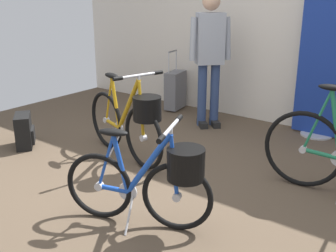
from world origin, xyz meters
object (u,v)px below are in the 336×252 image
folding_bike_foreground (154,178)px  backpack_on_floor (24,131)px  rolling_suitcase (175,90)px  floor_banner_stand (323,77)px  display_bike_left (130,120)px  visitor_near_wall (210,53)px

folding_bike_foreground → backpack_on_floor: folding_bike_foreground is taller
backpack_on_floor → rolling_suitcase: bearing=78.5°
floor_banner_stand → display_bike_left: (-1.24, -1.87, -0.27)m
folding_bike_foreground → display_bike_left: bearing=140.0°
floor_banner_stand → folding_bike_foreground: bearing=-96.4°
folding_bike_foreground → visitor_near_wall: 2.45m
rolling_suitcase → backpack_on_floor: (-0.44, -2.16, -0.11)m
backpack_on_floor → folding_bike_foreground: bearing=-10.0°
floor_banner_stand → visitor_near_wall: size_ratio=0.98×
floor_banner_stand → visitor_near_wall: visitor_near_wall is taller
visitor_near_wall → rolling_suitcase: bearing=156.4°
floor_banner_stand → rolling_suitcase: size_ratio=1.89×
rolling_suitcase → floor_banner_stand: bearing=3.5°
backpack_on_floor → display_bike_left: bearing=19.4°
rolling_suitcase → display_bike_left: bearing=-67.2°
folding_bike_foreground → backpack_on_floor: size_ratio=2.91×
folding_bike_foreground → backpack_on_floor: bearing=170.0°
folding_bike_foreground → display_bike_left: (-0.94, 0.79, 0.04)m
visitor_near_wall → backpack_on_floor: visitor_near_wall is taller
folding_bike_foreground → rolling_suitcase: rolling_suitcase is taller
visitor_near_wall → floor_banner_stand: bearing=20.0°
floor_banner_stand → rolling_suitcase: 2.02m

